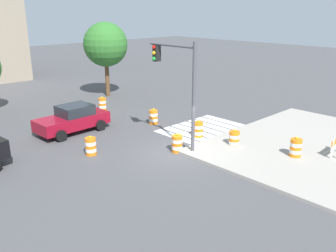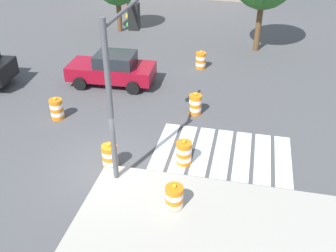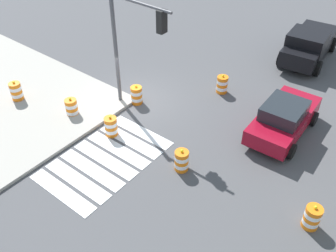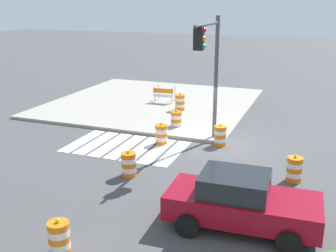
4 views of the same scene
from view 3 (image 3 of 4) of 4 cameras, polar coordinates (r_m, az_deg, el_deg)
ground_plane at (r=18.81m, az=-4.62°, el=3.86°), size 120.00×120.00×0.00m
crosswalk_stripes at (r=15.64m, az=-9.50°, el=-5.03°), size 5.10×3.20×0.02m
sports_car at (r=17.00m, az=17.20°, el=1.16°), size 4.37×2.27×1.63m
pickup_truck at (r=23.32m, az=20.58°, el=11.46°), size 5.32×2.74×1.92m
traffic_barrel_near_corner at (r=13.77m, az=21.07°, el=-12.83°), size 0.56×0.56×1.02m
traffic_barrel_crosswalk_end at (r=18.42m, az=-4.81°, el=4.72°), size 0.56×0.56×1.02m
traffic_barrel_median_near at (r=16.55m, az=-8.67°, el=-0.06°), size 0.56×0.56×1.02m
traffic_barrel_median_far at (r=18.03m, az=-14.45°, el=2.68°), size 0.56×0.56×1.02m
traffic_barrel_far_curb at (r=14.74m, az=2.08°, el=-5.27°), size 0.56×0.56×1.02m
traffic_barrel_lane_center at (r=19.37m, az=8.24°, el=6.29°), size 0.56×0.56×1.02m
traffic_barrel_on_sidewalk at (r=19.82m, az=-22.11°, el=4.95°), size 0.56×0.56×1.02m
traffic_light_pole at (r=16.17m, az=-5.33°, el=13.69°), size 0.47×3.29×5.50m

